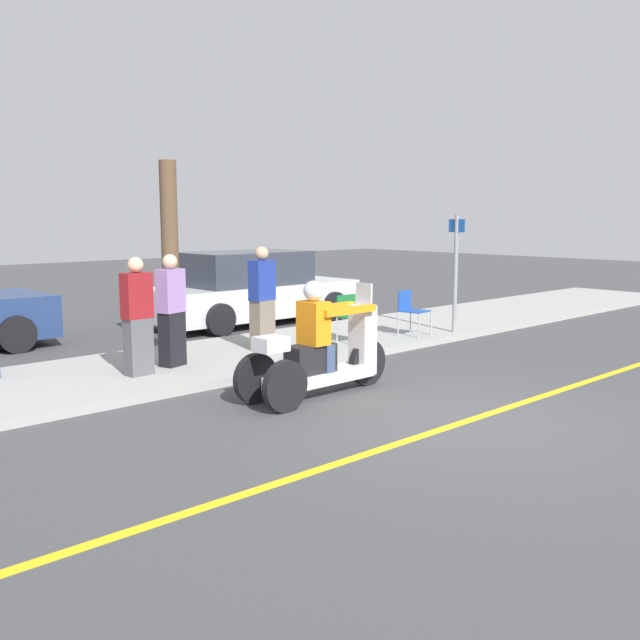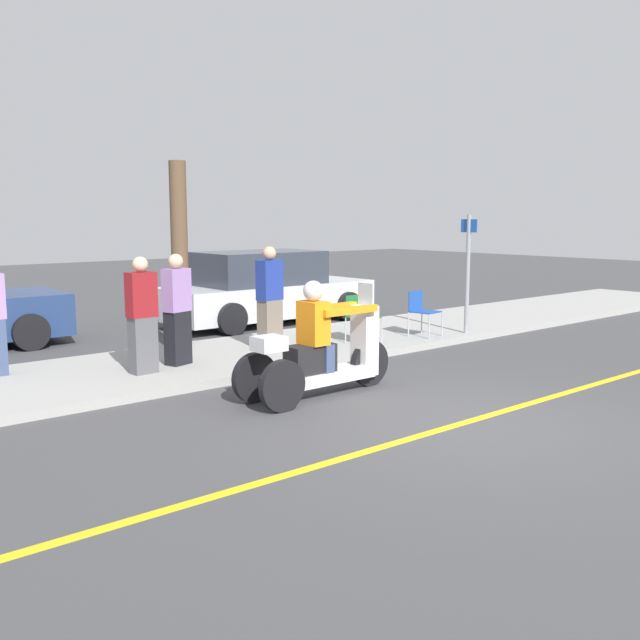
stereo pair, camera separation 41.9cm
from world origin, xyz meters
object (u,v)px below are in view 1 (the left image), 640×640
spectator_far_back (171,312)px  tree_trunk (170,255)px  spectator_end_of_line (262,300)px  parked_car_lot_far (251,290)px  folding_chair_curbside (410,308)px  street_sign (456,269)px  motorcycle_trike (320,355)px  folding_chair_set_back (351,313)px  spectator_mid_group (137,319)px

spectator_far_back → tree_trunk: tree_trunk is taller
spectator_end_of_line → spectator_far_back: spectator_end_of_line is taller
spectator_far_back → parked_car_lot_far: spectator_far_back is taller
tree_trunk → spectator_end_of_line: bearing=-53.5°
spectator_far_back → folding_chair_curbside: size_ratio=2.00×
spectator_end_of_line → street_sign: (3.79, -1.04, 0.38)m
spectator_end_of_line → motorcycle_trike: bearing=-112.9°
street_sign → folding_chair_set_back: bearing=165.8°
spectator_end_of_line → parked_car_lot_far: 3.73m
spectator_end_of_line → spectator_mid_group: size_ratio=1.04×
spectator_far_back → spectator_end_of_line: bearing=2.9°
motorcycle_trike → spectator_mid_group: (-1.35, 2.22, 0.36)m
motorcycle_trike → tree_trunk: size_ratio=0.76×
spectator_mid_group → folding_chair_set_back: size_ratio=1.99×
spectator_end_of_line → street_sign: size_ratio=0.77×
folding_chair_set_back → parked_car_lot_far: 3.58m
parked_car_lot_far → tree_trunk: tree_trunk is taller
folding_chair_curbside → street_sign: street_sign is taller
parked_car_lot_far → tree_trunk: bearing=-149.5°
spectator_mid_group → street_sign: street_sign is taller
folding_chair_curbside → spectator_far_back: bearing=172.7°
motorcycle_trike → parked_car_lot_far: parked_car_lot_far is taller
tree_trunk → street_sign: bearing=-26.0°
spectator_mid_group → folding_chair_set_back: (3.99, -0.18, -0.28)m
motorcycle_trike → parked_car_lot_far: 6.42m
folding_chair_set_back → tree_trunk: (-2.51, 1.74, 1.03)m
spectator_end_of_line → folding_chair_set_back: 1.68m
spectator_mid_group → folding_chair_set_back: spectator_mid_group is taller
spectator_end_of_line → parked_car_lot_far: spectator_end_of_line is taller
motorcycle_trike → folding_chair_curbside: 4.39m
motorcycle_trike → spectator_mid_group: 2.62m
folding_chair_curbside → parked_car_lot_far: (-0.80, 3.74, 0.10)m
spectator_mid_group → folding_chair_set_back: 4.00m
folding_chair_set_back → parked_car_lot_far: parked_car_lot_far is taller
spectator_mid_group → street_sign: 6.26m
folding_chair_set_back → parked_car_lot_far: bearing=81.2°
spectator_end_of_line → street_sign: 3.95m
motorcycle_trike → spectator_end_of_line: (1.06, 2.52, 0.39)m
spectator_end_of_line → parked_car_lot_far: (2.12, 3.06, -0.21)m
parked_car_lot_far → street_sign: 4.47m
folding_chair_set_back → tree_trunk: 3.22m
spectator_mid_group → parked_car_lot_far: (4.53, 3.36, -0.18)m
folding_chair_set_back → folding_chair_curbside: bearing=-8.7°
spectator_mid_group → tree_trunk: tree_trunk is taller
folding_chair_curbside → tree_trunk: bearing=153.2°
folding_chair_set_back → folding_chair_curbside: 1.36m
spectator_end_of_line → folding_chair_set_back: size_ratio=2.07×
motorcycle_trike → parked_car_lot_far: (3.18, 5.58, 0.19)m
motorcycle_trike → folding_chair_set_back: bearing=37.7°
spectator_mid_group → street_sign: (6.21, -0.74, 0.41)m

